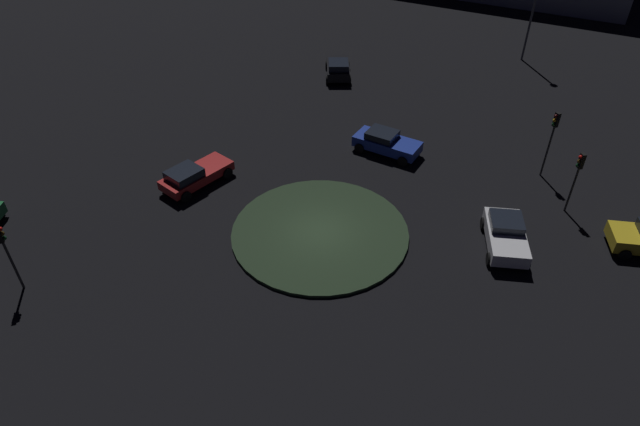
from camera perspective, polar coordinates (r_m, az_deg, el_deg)
ground_plane at (r=30.41m, az=-0.00°, el=-2.12°), size 116.58×116.58×0.00m
roundabout_island at (r=30.35m, az=-0.00°, el=-1.99°), size 9.68×9.68×0.19m
car_blue at (r=37.03m, az=6.82°, el=7.22°), size 3.48×4.70×1.47m
car_black at (r=47.27m, az=1.87°, el=14.69°), size 4.27×2.41×1.56m
car_red at (r=34.45m, az=-12.81°, el=3.81°), size 4.71×4.05×1.43m
car_white at (r=30.74m, az=18.54°, el=-2.10°), size 4.05×2.18×1.51m
traffic_light_south at (r=33.50m, az=24.95°, el=3.93°), size 0.34×0.38×3.84m
traffic_light_north at (r=29.35m, az=-29.66°, el=-2.87°), size 0.36×0.39×3.89m
traffic_light_southeast at (r=36.03m, az=22.78°, el=7.68°), size 0.37×0.40×4.36m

